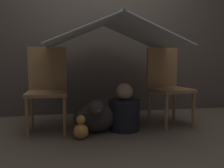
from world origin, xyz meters
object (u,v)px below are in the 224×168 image
at_px(chair_left, 47,85).
at_px(dog, 95,116).
at_px(person_front, 124,112).
at_px(chair_right, 167,83).

distance_m(chair_left, dog, 0.63).
relative_size(chair_left, dog, 2.04).
height_order(chair_left, person_front, chair_left).
height_order(person_front, dog, person_front).
height_order(chair_right, person_front, chair_right).
bearing_deg(chair_left, person_front, -10.87).
bearing_deg(dog, chair_left, 155.49).
bearing_deg(person_front, chair_right, 16.95).
relative_size(chair_left, chair_right, 1.00).
relative_size(chair_right, dog, 2.04).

